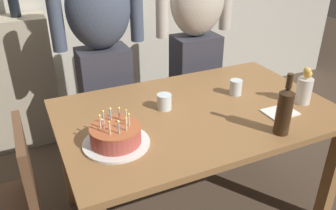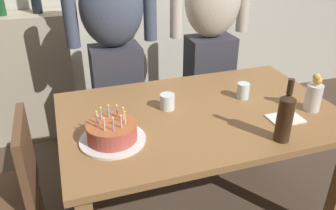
{
  "view_description": "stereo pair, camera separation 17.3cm",
  "coord_description": "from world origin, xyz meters",
  "px_view_note": "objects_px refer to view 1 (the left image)",
  "views": [
    {
      "loc": [
        -0.85,
        -1.45,
        1.65
      ],
      "look_at": [
        -0.2,
        -0.05,
        0.84
      ],
      "focal_mm": 36.98,
      "sensor_mm": 36.0,
      "label": 1
    },
    {
      "loc": [
        -0.69,
        -1.51,
        1.65
      ],
      "look_at": [
        -0.2,
        -0.05,
        0.84
      ],
      "focal_mm": 36.98,
      "sensor_mm": 36.0,
      "label": 2
    }
  ],
  "objects_px": {
    "birthday_cake": "(116,136)",
    "water_glass_far": "(236,87)",
    "person_woman_cardigan": "(196,42)",
    "dining_chair": "(10,202)",
    "napkin_stack": "(280,112)",
    "person_man_bearded": "(103,55)",
    "water_glass_near": "(164,102)",
    "wine_bottle": "(284,110)",
    "flower_vase": "(304,88)"
  },
  "relations": [
    {
      "from": "napkin_stack",
      "to": "person_man_bearded",
      "type": "bearing_deg",
      "value": 127.32
    },
    {
      "from": "dining_chair",
      "to": "birthday_cake",
      "type": "bearing_deg",
      "value": 81.13
    },
    {
      "from": "flower_vase",
      "to": "water_glass_far",
      "type": "bearing_deg",
      "value": 138.53
    },
    {
      "from": "birthday_cake",
      "to": "napkin_stack",
      "type": "bearing_deg",
      "value": -5.29
    },
    {
      "from": "water_glass_near",
      "to": "person_woman_cardigan",
      "type": "xyz_separation_m",
      "value": [
        0.54,
        0.63,
        0.09
      ]
    },
    {
      "from": "person_man_bearded",
      "to": "dining_chair",
      "type": "height_order",
      "value": "person_man_bearded"
    },
    {
      "from": "flower_vase",
      "to": "person_man_bearded",
      "type": "xyz_separation_m",
      "value": [
        -0.91,
        0.89,
        0.04
      ]
    },
    {
      "from": "wine_bottle",
      "to": "person_man_bearded",
      "type": "relative_size",
      "value": 0.19
    },
    {
      "from": "wine_bottle",
      "to": "person_man_bearded",
      "type": "xyz_separation_m",
      "value": [
        -0.58,
        1.09,
        0.01
      ]
    },
    {
      "from": "napkin_stack",
      "to": "dining_chair",
      "type": "relative_size",
      "value": 0.2
    },
    {
      "from": "water_glass_near",
      "to": "napkin_stack",
      "type": "distance_m",
      "value": 0.63
    },
    {
      "from": "water_glass_near",
      "to": "dining_chair",
      "type": "bearing_deg",
      "value": -170.14
    },
    {
      "from": "water_glass_near",
      "to": "water_glass_far",
      "type": "bearing_deg",
      "value": -1.47
    },
    {
      "from": "water_glass_near",
      "to": "water_glass_far",
      "type": "distance_m",
      "value": 0.46
    },
    {
      "from": "flower_vase",
      "to": "dining_chair",
      "type": "height_order",
      "value": "flower_vase"
    },
    {
      "from": "water_glass_far",
      "to": "dining_chair",
      "type": "relative_size",
      "value": 0.11
    },
    {
      "from": "birthday_cake",
      "to": "water_glass_far",
      "type": "height_order",
      "value": "birthday_cake"
    },
    {
      "from": "water_glass_near",
      "to": "person_woman_cardigan",
      "type": "relative_size",
      "value": 0.05
    },
    {
      "from": "dining_chair",
      "to": "person_man_bearded",
      "type": "bearing_deg",
      "value": 138.86
    },
    {
      "from": "birthday_cake",
      "to": "person_woman_cardigan",
      "type": "xyz_separation_m",
      "value": [
        0.89,
        0.85,
        0.09
      ]
    },
    {
      "from": "napkin_stack",
      "to": "person_woman_cardigan",
      "type": "bearing_deg",
      "value": 90.36
    },
    {
      "from": "person_woman_cardigan",
      "to": "napkin_stack",
      "type": "bearing_deg",
      "value": 90.36
    },
    {
      "from": "birthday_cake",
      "to": "napkin_stack",
      "type": "distance_m",
      "value": 0.9
    },
    {
      "from": "person_woman_cardigan",
      "to": "water_glass_near",
      "type": "bearing_deg",
      "value": 49.21
    },
    {
      "from": "wine_bottle",
      "to": "napkin_stack",
      "type": "xyz_separation_m",
      "value": [
        0.13,
        0.16,
        -0.12
      ]
    },
    {
      "from": "wine_bottle",
      "to": "person_woman_cardigan",
      "type": "distance_m",
      "value": 1.1
    },
    {
      "from": "birthday_cake",
      "to": "person_man_bearded",
      "type": "bearing_deg",
      "value": 78.09
    },
    {
      "from": "water_glass_far",
      "to": "birthday_cake",
      "type": "bearing_deg",
      "value": -165.24
    },
    {
      "from": "person_woman_cardigan",
      "to": "dining_chair",
      "type": "height_order",
      "value": "person_woman_cardigan"
    },
    {
      "from": "birthday_cake",
      "to": "person_woman_cardigan",
      "type": "height_order",
      "value": "person_woman_cardigan"
    },
    {
      "from": "wine_bottle",
      "to": "flower_vase",
      "type": "bearing_deg",
      "value": 31.59
    },
    {
      "from": "water_glass_far",
      "to": "person_woman_cardigan",
      "type": "height_order",
      "value": "person_woman_cardigan"
    },
    {
      "from": "birthday_cake",
      "to": "wine_bottle",
      "type": "relative_size",
      "value": 1.0
    },
    {
      "from": "flower_vase",
      "to": "dining_chair",
      "type": "xyz_separation_m",
      "value": [
        -1.59,
        0.12,
        -0.31
      ]
    },
    {
      "from": "water_glass_near",
      "to": "person_woman_cardigan",
      "type": "distance_m",
      "value": 0.84
    },
    {
      "from": "water_glass_far",
      "to": "wine_bottle",
      "type": "relative_size",
      "value": 0.29
    },
    {
      "from": "person_man_bearded",
      "to": "person_woman_cardigan",
      "type": "distance_m",
      "value": 0.71
    },
    {
      "from": "wine_bottle",
      "to": "person_woman_cardigan",
      "type": "height_order",
      "value": "person_woman_cardigan"
    },
    {
      "from": "person_man_bearded",
      "to": "person_woman_cardigan",
      "type": "bearing_deg",
      "value": -180.0
    },
    {
      "from": "napkin_stack",
      "to": "person_woman_cardigan",
      "type": "relative_size",
      "value": 0.1
    },
    {
      "from": "flower_vase",
      "to": "person_woman_cardigan",
      "type": "bearing_deg",
      "value": 102.74
    },
    {
      "from": "birthday_cake",
      "to": "water_glass_far",
      "type": "distance_m",
      "value": 0.83
    },
    {
      "from": "wine_bottle",
      "to": "water_glass_far",
      "type": "bearing_deg",
      "value": 84.12
    },
    {
      "from": "napkin_stack",
      "to": "person_man_bearded",
      "type": "relative_size",
      "value": 0.1
    },
    {
      "from": "water_glass_far",
      "to": "person_woman_cardigan",
      "type": "bearing_deg",
      "value": 82.73
    },
    {
      "from": "wine_bottle",
      "to": "birthday_cake",
      "type": "bearing_deg",
      "value": 162.39
    },
    {
      "from": "birthday_cake",
      "to": "water_glass_far",
      "type": "relative_size",
      "value": 3.41
    },
    {
      "from": "birthday_cake",
      "to": "water_glass_far",
      "type": "bearing_deg",
      "value": 14.76
    },
    {
      "from": "flower_vase",
      "to": "person_man_bearded",
      "type": "relative_size",
      "value": 0.13
    },
    {
      "from": "person_man_bearded",
      "to": "napkin_stack",
      "type": "bearing_deg",
      "value": 127.32
    }
  ]
}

